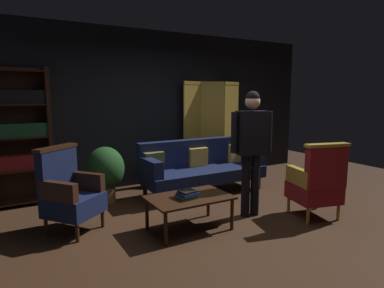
% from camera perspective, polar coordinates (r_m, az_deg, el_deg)
% --- Properties ---
extents(ground_plane, '(10.00, 10.00, 0.00)m').
position_cam_1_polar(ground_plane, '(4.32, 5.44, -13.98)').
color(ground_plane, '#331E11').
extents(back_wall, '(7.20, 0.10, 2.80)m').
position_cam_1_polar(back_wall, '(6.16, -7.70, 6.16)').
color(back_wall, black).
rests_on(back_wall, ground_plane).
extents(folding_screen, '(1.28, 0.28, 1.90)m').
position_cam_1_polar(folding_screen, '(6.50, 3.52, 2.68)').
color(folding_screen, '#B29338').
rests_on(folding_screen, ground_plane).
extents(bookshelf, '(0.90, 0.32, 2.05)m').
position_cam_1_polar(bookshelf, '(5.47, -27.87, 1.42)').
color(bookshelf, black).
rests_on(bookshelf, ground_plane).
extents(velvet_couch, '(2.12, 0.78, 0.88)m').
position_cam_1_polar(velvet_couch, '(5.64, 1.55, -3.71)').
color(velvet_couch, black).
rests_on(velvet_couch, ground_plane).
extents(coffee_table, '(1.00, 0.64, 0.42)m').
position_cam_1_polar(coffee_table, '(4.08, -0.46, -9.72)').
color(coffee_table, black).
rests_on(coffee_table, ground_plane).
extents(armchair_gilt_accent, '(0.71, 0.70, 1.04)m').
position_cam_1_polar(armchair_gilt_accent, '(4.73, 20.88, -6.25)').
color(armchair_gilt_accent, '#B78E33').
rests_on(armchair_gilt_accent, ground_plane).
extents(armchair_wing_left, '(0.81, 0.81, 1.04)m').
position_cam_1_polar(armchair_wing_left, '(4.28, -20.53, -7.78)').
color(armchair_wing_left, black).
rests_on(armchair_wing_left, ground_plane).
extents(standing_figure, '(0.57, 0.30, 1.70)m').
position_cam_1_polar(standing_figure, '(4.47, 10.27, 0.35)').
color(standing_figure, black).
rests_on(standing_figure, ground_plane).
extents(potted_plant, '(0.58, 0.58, 0.87)m').
position_cam_1_polar(potted_plant, '(5.20, -14.78, -4.48)').
color(potted_plant, brown).
rests_on(potted_plant, ground_plane).
extents(book_green_cloth, '(0.27, 0.19, 0.04)m').
position_cam_1_polar(book_green_cloth, '(3.99, -0.78, -9.15)').
color(book_green_cloth, '#1E4C28').
rests_on(book_green_cloth, coffee_table).
extents(book_navy_cloth, '(0.25, 0.21, 0.03)m').
position_cam_1_polar(book_navy_cloth, '(3.98, -0.78, -8.65)').
color(book_navy_cloth, navy).
rests_on(book_navy_cloth, book_green_cloth).
extents(book_black_cloth, '(0.21, 0.19, 0.03)m').
position_cam_1_polar(book_black_cloth, '(3.97, -0.78, -8.23)').
color(book_black_cloth, black).
rests_on(book_black_cloth, book_navy_cloth).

